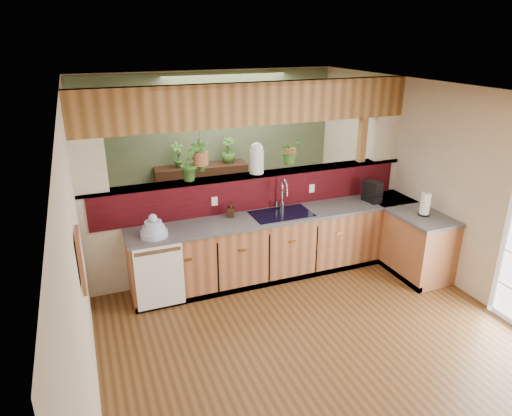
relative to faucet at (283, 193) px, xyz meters
name	(u,v)px	position (x,y,z in m)	size (l,w,h in m)	color
ground	(294,313)	(-0.34, -1.13, -1.13)	(4.60, 7.00, 0.01)	#523319
ceiling	(302,95)	(-0.34, -1.13, 1.47)	(4.60, 7.00, 0.01)	brown
wall_back	(210,146)	(-0.34, 2.37, 0.17)	(4.60, 0.02, 2.60)	beige
wall_left	(79,247)	(-2.64, -1.13, 0.17)	(0.02, 7.00, 2.60)	beige
wall_right	(458,189)	(1.96, -1.13, 0.17)	(0.02, 7.00, 2.60)	beige
pass_through_partition	(256,187)	(-0.31, 0.21, 0.06)	(4.60, 0.21, 2.60)	beige
pass_through_ledge	(254,175)	(-0.34, 0.22, 0.24)	(4.60, 0.21, 0.04)	brown
header_beam	(254,104)	(-0.34, 0.22, 1.19)	(4.60, 0.15, 0.55)	brown
sage_backwall	(211,146)	(-0.34, 2.35, 0.17)	(4.55, 0.02, 2.55)	#4C5C3E
countertop	(322,240)	(0.49, -0.26, -0.69)	(4.14, 1.52, 0.90)	brown
dishwasher	(160,277)	(-1.82, -0.47, -0.68)	(0.58, 0.03, 0.82)	white
navy_sink	(281,219)	(-0.09, -0.16, -0.31)	(0.82, 0.50, 0.18)	black
framed_print	(81,260)	(-2.62, -1.93, 0.42)	(0.04, 0.35, 0.45)	brown
faucet	(283,193)	(0.00, 0.00, 0.00)	(0.19, 0.19, 0.44)	#B7B7B2
dish_stack	(154,229)	(-1.82, -0.26, -0.15)	(0.33, 0.33, 0.29)	#A9B6DB
soap_dispenser	(231,210)	(-0.77, -0.01, -0.13)	(0.09, 0.09, 0.20)	#322012
coffee_maker	(373,192)	(1.32, -0.20, -0.09)	(0.16, 0.27, 0.30)	black
paper_towel	(425,204)	(1.66, -0.90, -0.08)	(0.16, 0.16, 0.33)	black
glass_jar	(257,158)	(-0.30, 0.22, 0.47)	(0.19, 0.19, 0.43)	silver
ledge_plant_left	(190,163)	(-1.22, 0.22, 0.49)	(0.26, 0.21, 0.47)	#326021
hanging_plant_a	(200,145)	(-1.08, 0.22, 0.71)	(0.23, 0.20, 0.55)	brown
hanging_plant_b	(290,140)	(0.19, 0.22, 0.68)	(0.41, 0.39, 0.50)	brown
shelving_console	(202,194)	(-0.60, 2.12, -0.63)	(1.60, 0.43, 1.07)	black
shelf_plant_a	(177,155)	(-0.99, 2.12, 0.12)	(0.24, 0.16, 0.45)	#326021
shelf_plant_b	(228,150)	(-0.09, 2.12, 0.12)	(0.25, 0.25, 0.45)	#326021
floor_plant	(287,203)	(0.77, 1.46, -0.77)	(0.66, 0.57, 0.74)	#326021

